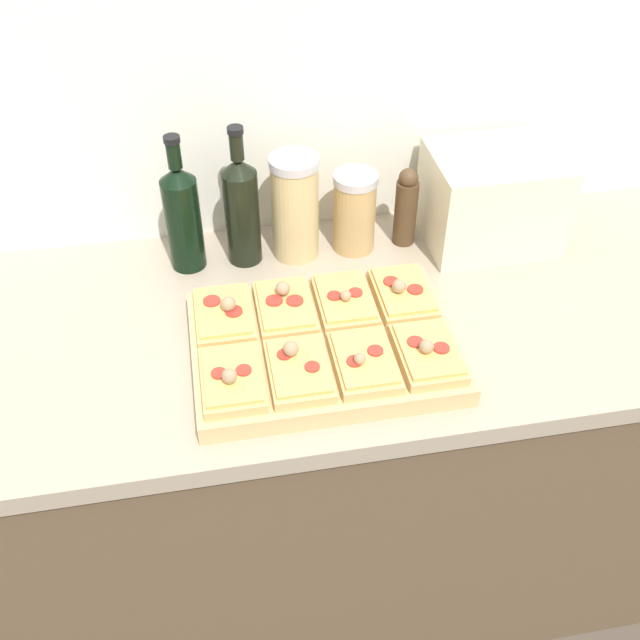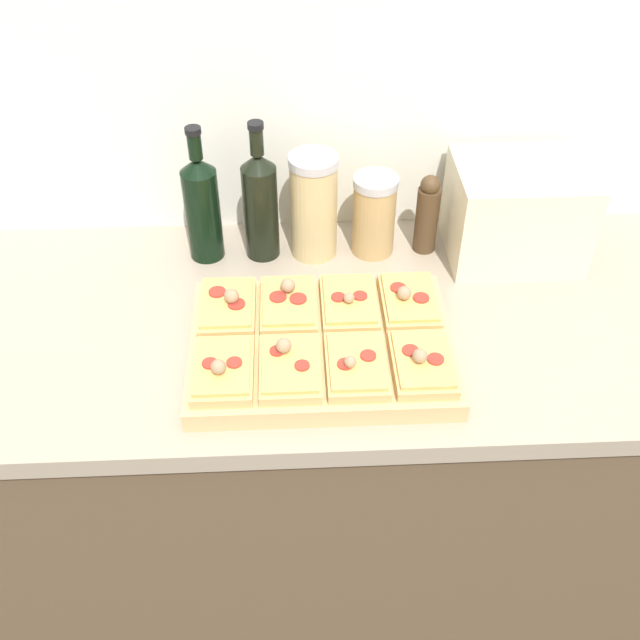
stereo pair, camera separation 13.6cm
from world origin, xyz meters
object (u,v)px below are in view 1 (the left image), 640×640
at_px(grain_jar_tall, 293,207).
at_px(toaster_oven, 492,198).
at_px(wine_bottle, 242,208).
at_px(grain_jar_short, 354,212).
at_px(olive_oil_bottle, 183,216).
at_px(pepper_mill, 406,207).
at_px(cutting_board, 323,347).

bearing_deg(grain_jar_tall, toaster_oven, -2.84).
relative_size(wine_bottle, grain_jar_tall, 1.33).
relative_size(grain_jar_short, toaster_oven, 0.60).
bearing_deg(olive_oil_bottle, toaster_oven, -1.86).
distance_m(olive_oil_bottle, pepper_mill, 0.47).
height_order(grain_jar_short, toaster_oven, toaster_oven).
height_order(cutting_board, wine_bottle, wine_bottle).
height_order(wine_bottle, grain_jar_short, wine_bottle).
height_order(grain_jar_tall, toaster_oven, grain_jar_tall).
bearing_deg(olive_oil_bottle, pepper_mill, 0.00).
distance_m(grain_jar_tall, grain_jar_short, 0.13).
relative_size(cutting_board, olive_oil_bottle, 1.60).
xyz_separation_m(grain_jar_tall, grain_jar_short, (0.13, 0.00, -0.03)).
height_order(olive_oil_bottle, grain_jar_tall, olive_oil_bottle).
distance_m(wine_bottle, pepper_mill, 0.35).
distance_m(olive_oil_bottle, wine_bottle, 0.12).
bearing_deg(cutting_board, olive_oil_bottle, 125.39).
distance_m(grain_jar_tall, pepper_mill, 0.24).
height_order(grain_jar_tall, grain_jar_short, grain_jar_tall).
relative_size(olive_oil_bottle, wine_bottle, 0.98).
xyz_separation_m(grain_jar_tall, toaster_oven, (0.42, -0.02, -0.01)).
xyz_separation_m(grain_jar_tall, pepper_mill, (0.24, 0.00, -0.03)).
distance_m(cutting_board, toaster_oven, 0.52).
xyz_separation_m(olive_oil_bottle, grain_jar_tall, (0.23, 0.00, -0.01)).
bearing_deg(wine_bottle, grain_jar_short, 0.00).
distance_m(cutting_board, grain_jar_short, 0.35).
relative_size(cutting_board, wine_bottle, 1.56).
xyz_separation_m(cutting_board, grain_jar_short, (0.13, 0.32, 0.07)).
xyz_separation_m(olive_oil_bottle, grain_jar_short, (0.35, 0.00, -0.03)).
bearing_deg(grain_jar_short, cutting_board, -111.56).
height_order(cutting_board, grain_jar_tall, grain_jar_tall).
xyz_separation_m(wine_bottle, grain_jar_short, (0.24, 0.00, -0.04)).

